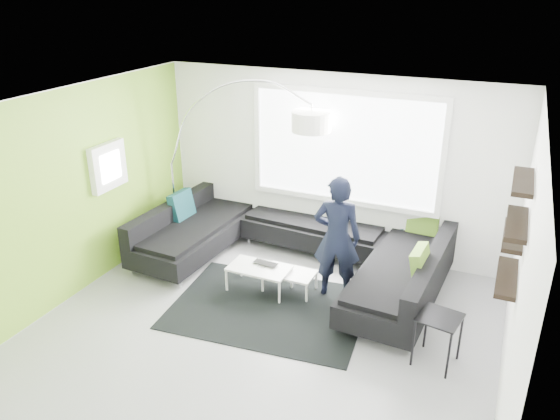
# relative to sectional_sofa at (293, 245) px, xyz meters

# --- Properties ---
(ground) EXTENTS (5.50, 5.50, 0.00)m
(ground) POSITION_rel_sectional_sofa_xyz_m (0.24, -1.55, -0.41)
(ground) COLOR gray
(ground) RESTS_ON ground
(room_shell) EXTENTS (5.54, 5.04, 2.82)m
(room_shell) POSITION_rel_sectional_sofa_xyz_m (0.28, -1.34, 1.40)
(room_shell) COLOR white
(room_shell) RESTS_ON ground
(sectional_sofa) EXTENTS (4.43, 2.90, 0.92)m
(sectional_sofa) POSITION_rel_sectional_sofa_xyz_m (0.00, 0.00, 0.00)
(sectional_sofa) COLOR black
(sectional_sofa) RESTS_ON ground
(rug) EXTENTS (2.65, 2.04, 0.01)m
(rug) POSITION_rel_sectional_sofa_xyz_m (0.10, -1.10, -0.40)
(rug) COLOR black
(rug) RESTS_ON ground
(coffee_table) EXTENTS (1.09, 0.64, 0.36)m
(coffee_table) POSITION_rel_sectional_sofa_xyz_m (-0.02, -0.65, -0.23)
(coffee_table) COLOR white
(coffee_table) RESTS_ON ground
(arc_lamp) EXTENTS (2.68, 1.44, 2.71)m
(arc_lamp) POSITION_rel_sectional_sofa_xyz_m (-2.14, 0.13, 0.95)
(arc_lamp) COLOR white
(arc_lamp) RESTS_ON ground
(side_table) EXTENTS (0.52, 0.52, 0.61)m
(side_table) POSITION_rel_sectional_sofa_xyz_m (2.29, -1.34, -0.10)
(side_table) COLOR black
(side_table) RESTS_ON ground
(person) EXTENTS (0.80, 0.67, 1.73)m
(person) POSITION_rel_sectional_sofa_xyz_m (0.79, -0.40, 0.46)
(person) COLOR black
(person) RESTS_ON ground
(laptop) EXTENTS (0.38, 0.28, 0.03)m
(laptop) POSITION_rel_sectional_sofa_xyz_m (-0.17, -0.66, -0.04)
(laptop) COLOR black
(laptop) RESTS_ON coffee_table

